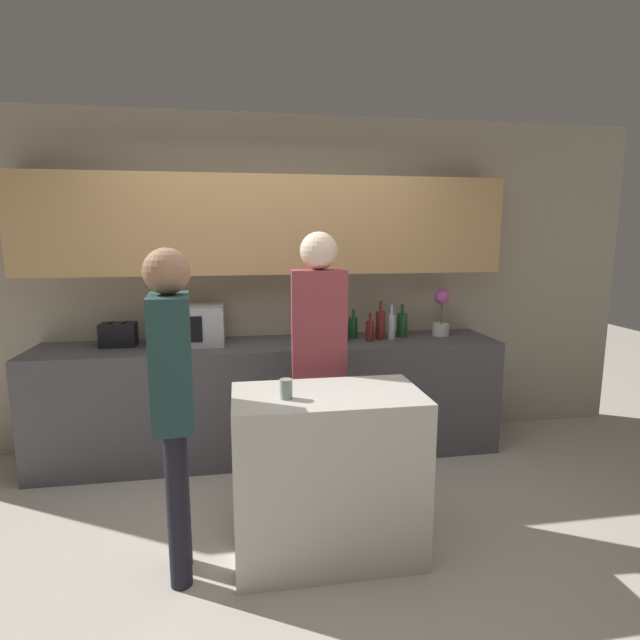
# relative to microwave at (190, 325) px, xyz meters

# --- Properties ---
(ground_plane) EXTENTS (14.00, 14.00, 0.00)m
(ground_plane) POSITION_rel_microwave_xyz_m (0.63, -1.46, -1.06)
(ground_plane) COLOR beige
(back_wall) EXTENTS (6.40, 0.40, 2.70)m
(back_wall) POSITION_rel_microwave_xyz_m (0.63, 0.20, 0.47)
(back_wall) COLOR #B2A893
(back_wall) RESTS_ON ground_plane
(back_counter) EXTENTS (3.60, 0.62, 0.91)m
(back_counter) POSITION_rel_microwave_xyz_m (0.63, -0.07, -0.61)
(back_counter) COLOR #4C4C51
(back_counter) RESTS_ON ground_plane
(kitchen_island) EXTENTS (1.01, 0.56, 0.93)m
(kitchen_island) POSITION_rel_microwave_xyz_m (0.83, -1.40, -0.60)
(kitchen_island) COLOR beige
(kitchen_island) RESTS_ON ground_plane
(microwave) EXTENTS (0.52, 0.39, 0.30)m
(microwave) POSITION_rel_microwave_xyz_m (0.00, 0.00, 0.00)
(microwave) COLOR #B7BABC
(microwave) RESTS_ON back_counter
(toaster) EXTENTS (0.26, 0.16, 0.18)m
(toaster) POSITION_rel_microwave_xyz_m (-0.53, 0.00, -0.06)
(toaster) COLOR black
(toaster) RESTS_ON back_counter
(potted_plant) EXTENTS (0.14, 0.14, 0.39)m
(potted_plant) POSITION_rel_microwave_xyz_m (2.05, 0.00, 0.05)
(potted_plant) COLOR silver
(potted_plant) RESTS_ON back_counter
(bottle_0) EXTENTS (0.08, 0.08, 0.28)m
(bottle_0) POSITION_rel_microwave_xyz_m (1.12, 0.04, -0.04)
(bottle_0) COLOR #194723
(bottle_0) RESTS_ON back_counter
(bottle_1) EXTENTS (0.08, 0.08, 0.22)m
(bottle_1) POSITION_rel_microwave_xyz_m (1.19, -0.12, -0.06)
(bottle_1) COLOR #194723
(bottle_1) RESTS_ON back_counter
(bottle_2) EXTENTS (0.07, 0.07, 0.24)m
(bottle_2) POSITION_rel_microwave_xyz_m (1.29, -0.00, -0.06)
(bottle_2) COLOR #194723
(bottle_2) RESTS_ON back_counter
(bottle_3) EXTENTS (0.07, 0.07, 0.23)m
(bottle_3) POSITION_rel_microwave_xyz_m (1.40, -0.12, -0.06)
(bottle_3) COLOR maroon
(bottle_3) RESTS_ON back_counter
(bottle_4) EXTENTS (0.08, 0.08, 0.31)m
(bottle_4) POSITION_rel_microwave_xyz_m (1.51, -0.06, -0.03)
(bottle_4) COLOR maroon
(bottle_4) RESTS_ON back_counter
(bottle_5) EXTENTS (0.06, 0.06, 0.28)m
(bottle_5) POSITION_rel_microwave_xyz_m (1.60, -0.05, -0.04)
(bottle_5) COLOR silver
(bottle_5) RESTS_ON back_counter
(bottle_6) EXTENTS (0.08, 0.08, 0.27)m
(bottle_6) POSITION_rel_microwave_xyz_m (1.71, 0.00, -0.05)
(bottle_6) COLOR #194723
(bottle_6) RESTS_ON back_counter
(cup_0) EXTENTS (0.07, 0.07, 0.10)m
(cup_0) POSITION_rel_microwave_xyz_m (0.60, -1.47, -0.09)
(cup_0) COLOR #8C9E8D
(cup_0) RESTS_ON kitchen_island
(person_left) EXTENTS (0.22, 0.36, 1.70)m
(person_left) POSITION_rel_microwave_xyz_m (0.05, -1.47, -0.05)
(person_left) COLOR black
(person_left) RESTS_ON ground_plane
(person_center) EXTENTS (0.35, 0.23, 1.77)m
(person_center) POSITION_rel_microwave_xyz_m (0.87, -0.86, 0.00)
(person_center) COLOR black
(person_center) RESTS_ON ground_plane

